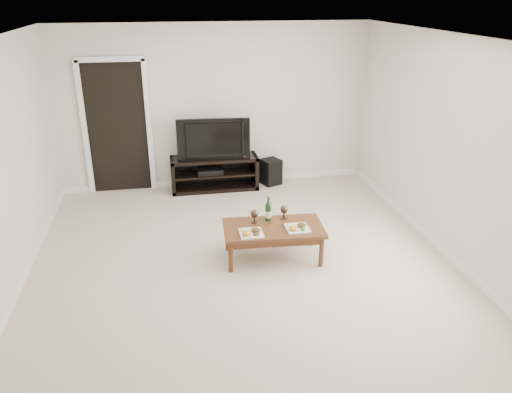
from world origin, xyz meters
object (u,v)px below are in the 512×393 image
object	(u,v)px
television	(213,137)
subwoofer	(271,172)
coffee_table	(273,242)
media_console	(214,173)

from	to	relation	value
television	subwoofer	xyz separation A→B (m)	(0.95, 0.06, -0.67)
coffee_table	television	bearing A→B (deg)	100.75
television	subwoofer	world-z (taller)	television
media_console	coffee_table	xyz separation A→B (m)	(0.46, -2.41, -0.07)
subwoofer	coffee_table	world-z (taller)	subwoofer
television	subwoofer	bearing A→B (deg)	7.58
television	coffee_table	size ratio (longest dim) A/B	0.96
media_console	subwoofer	world-z (taller)	media_console
television	coffee_table	xyz separation A→B (m)	(0.46, -2.41, -0.67)
television	media_console	bearing A→B (deg)	0.00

